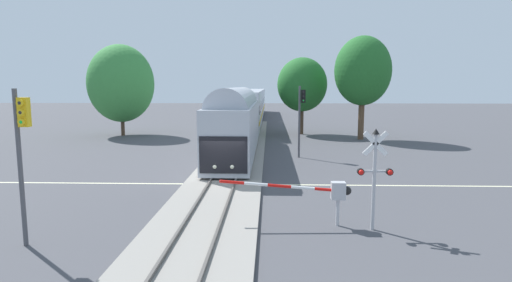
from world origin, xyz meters
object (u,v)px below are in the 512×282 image
object	(u,v)px
traffic_signal_far_side	(301,110)
commuter_train	(250,107)
crossing_gate_near	(325,191)
pine_left_background	(121,83)
crossing_signal_mast	(375,169)
oak_far_right	(363,71)
elm_centre_background	(302,85)
traffic_signal_near_left	(22,142)

from	to	relation	value
traffic_signal_far_side	commuter_train	bearing A→B (deg)	102.43
crossing_gate_near	pine_left_background	distance (m)	35.59
crossing_signal_mast	traffic_signal_far_side	xyz separation A→B (m)	(-1.61, 16.42, 1.31)
crossing_signal_mast	traffic_signal_far_side	size ratio (longest dim) A/B	0.71
oak_far_right	crossing_gate_near	bearing A→B (deg)	-105.12
commuter_train	traffic_signal_far_side	bearing A→B (deg)	-77.57
crossing_signal_mast	pine_left_background	distance (m)	36.87
crossing_gate_near	elm_centre_background	distance (m)	32.10
crossing_signal_mast	traffic_signal_near_left	bearing A→B (deg)	-170.84
crossing_gate_near	traffic_signal_far_side	world-z (taller)	traffic_signal_far_side
traffic_signal_far_side	elm_centre_background	world-z (taller)	elm_centre_background
crossing_gate_near	traffic_signal_far_side	bearing A→B (deg)	89.21
elm_centre_background	commuter_train	bearing A→B (deg)	131.20
crossing_gate_near	elm_centre_background	bearing A→B (deg)	87.31
crossing_signal_mast	oak_far_right	world-z (taller)	oak_far_right
crossing_gate_near	traffic_signal_near_left	bearing A→B (deg)	-166.93
traffic_signal_near_left	commuter_train	bearing A→B (deg)	81.98
traffic_signal_near_left	elm_centre_background	world-z (taller)	elm_centre_background
pine_left_background	elm_centre_background	size ratio (longest dim) A/B	1.15
crossing_gate_near	pine_left_background	world-z (taller)	pine_left_background
commuter_train	oak_far_right	size ratio (longest dim) A/B	6.39
commuter_train	crossing_signal_mast	distance (m)	40.07
traffic_signal_near_left	oak_far_right	size ratio (longest dim) A/B	0.52
crossing_gate_near	elm_centre_background	xyz separation A→B (m)	(1.49, 31.77, 4.31)
crossing_signal_mast	elm_centre_background	xyz separation A→B (m)	(-0.34, 32.24, 3.29)
pine_left_background	oak_far_right	world-z (taller)	oak_far_right
commuter_train	traffic_signal_near_left	distance (m)	41.95
commuter_train	traffic_signal_near_left	xyz separation A→B (m)	(-5.85, -41.53, 0.97)
commuter_train	crossing_signal_mast	bearing A→B (deg)	-80.38
pine_left_background	crossing_gate_near	bearing A→B (deg)	-57.65
crossing_gate_near	crossing_signal_mast	bearing A→B (deg)	-14.25
traffic_signal_far_side	pine_left_background	xyz separation A→B (m)	(-19.12, 13.88, 2.11)
traffic_signal_far_side	oak_far_right	world-z (taller)	oak_far_right
traffic_signal_near_left	elm_centre_background	xyz separation A→B (m)	(12.21, 34.26, 2.03)
commuter_train	traffic_signal_far_side	xyz separation A→B (m)	(5.09, -23.08, 1.02)
crossing_gate_near	elm_centre_background	world-z (taller)	elm_centre_background
commuter_train	pine_left_background	world-z (taller)	pine_left_background
pine_left_background	elm_centre_background	distance (m)	20.48
pine_left_background	oak_far_right	distance (m)	26.42
commuter_train	oak_far_right	world-z (taller)	oak_far_right
commuter_train	crossing_signal_mast	size ratio (longest dim) A/B	17.11
crossing_signal_mast	oak_far_right	distance (m)	28.68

